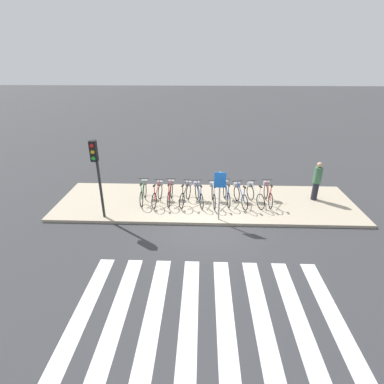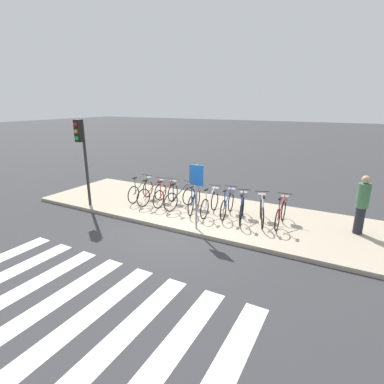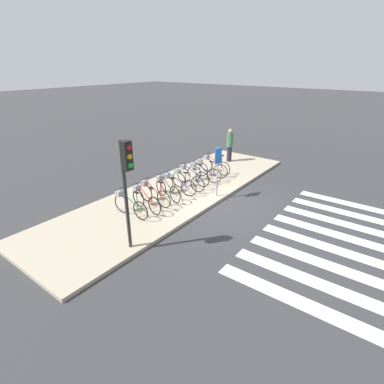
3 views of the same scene
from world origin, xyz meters
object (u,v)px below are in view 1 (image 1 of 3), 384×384
Objects in this scene: parked_bicycle_2 at (170,192)px; pedestrian at (317,180)px; parked_bicycle_6 at (226,193)px; parked_bicycle_8 at (254,194)px; parked_bicycle_4 at (199,194)px; parked_bicycle_7 at (240,195)px; traffic_light at (96,164)px; parked_bicycle_3 at (186,193)px; parked_bicycle_9 at (268,193)px; parked_bicycle_5 at (213,194)px; sign_post at (220,188)px; parked_bicycle_0 at (143,192)px; parked_bicycle_1 at (158,193)px.

parked_bicycle_2 is 6.37m from pedestrian.
parked_bicycle_6 and parked_bicycle_8 have the same top height.
parked_bicycle_4 is at bearing -174.01° from pedestrian.
traffic_light is (-5.47, -1.45, 1.82)m from parked_bicycle_7.
parked_bicycle_3 is (0.68, -0.08, 0.00)m from parked_bicycle_2.
parked_bicycle_2 is 1.00× the size of parked_bicycle_9.
parked_bicycle_5 is at bearing -177.93° from parked_bicycle_8.
sign_post is (-4.31, -1.97, 0.43)m from pedestrian.
traffic_light reaches higher than parked_bicycle_5.
pedestrian reaches higher than parked_bicycle_2.
parked_bicycle_1 is (0.64, -0.12, 0.00)m from parked_bicycle_0.
pedestrian is (2.72, 0.50, 0.48)m from parked_bicycle_8.
parked_bicycle_5 is 1.00× the size of parked_bicycle_9.
parked_bicycle_0 is 0.65m from parked_bicycle_1.
parked_bicycle_7 is at bearing 14.80° from traffic_light.
parked_bicycle_3 and parked_bicycle_4 have the same top height.
parked_bicycle_4 is at bearing -179.13° from parked_bicycle_8.
traffic_light is at bearing -142.83° from parked_bicycle_1.
parked_bicycle_8 is (4.79, -0.08, 0.00)m from parked_bicycle_0.
parked_bicycle_2 and parked_bicycle_4 have the same top height.
parked_bicycle_2 and parked_bicycle_9 have the same top height.
parked_bicycle_4 is 1.76m from parked_bicycle_7.
pedestrian is at bearing 3.22° from parked_bicycle_0.
parked_bicycle_7 is (3.52, -0.03, 0.00)m from parked_bicycle_1.
parked_bicycle_1 is 2.96m from parked_bicycle_6.
pedestrian is at bearing 10.42° from parked_bicycle_9.
parked_bicycle_5 is 1.00× the size of parked_bicycle_6.
parked_bicycle_9 is at bearing -0.00° from parked_bicycle_6.
parked_bicycle_2 is 1.86m from parked_bicycle_5.
parked_bicycle_1 and parked_bicycle_3 have the same top height.
parked_bicycle_5 is (1.86, -0.13, 0.00)m from parked_bicycle_2.
parked_bicycle_7 is at bearing -1.69° from parked_bicycle_3.
parked_bicycle_1 is 0.99× the size of parked_bicycle_2.
parked_bicycle_5 is at bearing -163.11° from parked_bicycle_6.
parked_bicycle_6 is 1.78m from parked_bicycle_9.
parked_bicycle_0 is 4.79m from parked_bicycle_8.
sign_post is at bearing -29.04° from parked_bicycle_1.
parked_bicycle_2 is 2.42m from parked_bicycle_6.
parked_bicycle_5 and parked_bicycle_7 have the same top height.
parked_bicycle_3 is 3.95m from traffic_light.
parked_bicycle_1 is 1.00× the size of parked_bicycle_6.
parked_bicycle_1 is 1.04× the size of parked_bicycle_8.
traffic_light is 1.59× the size of sign_post.
parked_bicycle_8 is (4.15, 0.04, 0.00)m from parked_bicycle_1.
parked_bicycle_9 is (2.97, 0.14, 0.00)m from parked_bicycle_4.
parked_bicycle_0 is 1.03× the size of parked_bicycle_7.
parked_bicycle_5 is at bearing -2.62° from parked_bicycle_3.
traffic_light is (-1.95, -1.48, 1.82)m from parked_bicycle_1.
parked_bicycle_7 and parked_bicycle_9 have the same top height.
parked_bicycle_8 is at bearing 0.60° from parked_bicycle_1.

